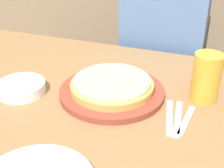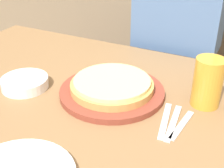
# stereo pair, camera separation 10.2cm
# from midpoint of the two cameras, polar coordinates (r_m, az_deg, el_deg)

# --- Properties ---
(pizza_on_board) EXTENTS (0.35, 0.35, 0.06)m
(pizza_on_board) POSITION_cam_midpoint_polar(r_m,az_deg,el_deg) (1.03, 2.84, -0.85)
(pizza_on_board) COLOR brown
(pizza_on_board) RESTS_ON dining_table
(beer_glass) EXTENTS (0.09, 0.09, 0.16)m
(beer_glass) POSITION_cam_midpoint_polar(r_m,az_deg,el_deg) (1.01, 19.96, 0.53)
(beer_glass) COLOR gold
(beer_glass) RESTS_ON dining_table
(side_bowl) EXTENTS (0.16, 0.16, 0.04)m
(side_bowl) POSITION_cam_midpoint_polar(r_m,az_deg,el_deg) (1.10, -13.13, 0.16)
(side_bowl) COLOR white
(side_bowl) RESTS_ON dining_table
(fork) EXTENTS (0.05, 0.18, 0.00)m
(fork) POSITION_cam_midpoint_polar(r_m,az_deg,el_deg) (0.94, 12.79, -6.62)
(fork) COLOR silver
(fork) RESTS_ON dining_table
(dinner_knife) EXTENTS (0.04, 0.18, 0.00)m
(dinner_knife) POSITION_cam_midpoint_polar(r_m,az_deg,el_deg) (0.93, 14.27, -6.99)
(dinner_knife) COLOR silver
(dinner_knife) RESTS_ON dining_table
(spoon) EXTENTS (0.03, 0.16, 0.00)m
(spoon) POSITION_cam_midpoint_polar(r_m,az_deg,el_deg) (0.93, 15.77, -7.35)
(spoon) COLOR silver
(spoon) RESTS_ON dining_table
(diner_person) EXTENTS (0.38, 0.20, 1.30)m
(diner_person) POSITION_cam_midpoint_polar(r_m,az_deg,el_deg) (1.54, 13.24, 4.90)
(diner_person) COLOR #33333D
(diner_person) RESTS_ON ground_plane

